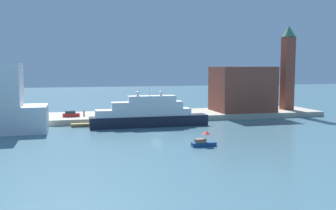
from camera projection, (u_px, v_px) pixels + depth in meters
ground at (157, 133)px, 88.04m from camera, size 400.00×400.00×0.00m
quay_dock at (138, 116)px, 112.10m from camera, size 110.00×18.03×1.48m
large_yacht at (148, 114)px, 97.34m from camera, size 29.63×4.20×10.92m
small_motorboat at (204, 141)px, 73.45m from camera, size 4.64×1.67×2.91m
work_barge at (84, 125)px, 97.45m from camera, size 6.38×1.72×0.79m
harbor_building at (242, 89)px, 118.03m from camera, size 16.87×13.64×13.42m
bell_tower at (288, 65)px, 121.37m from camera, size 4.22×4.22×26.04m
parked_car at (71, 114)px, 104.80m from camera, size 4.47×1.73×1.54m
person_figure at (84, 113)px, 106.11m from camera, size 0.36×0.36×1.64m
mooring_bollard at (133, 116)px, 104.09m from camera, size 0.44×0.44×0.69m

